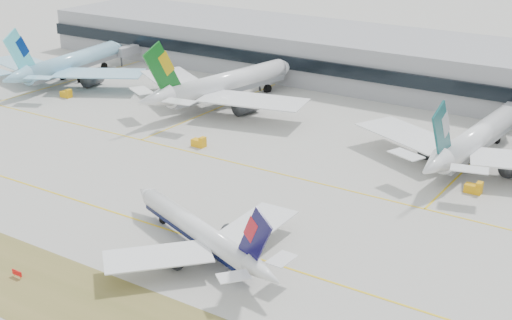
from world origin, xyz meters
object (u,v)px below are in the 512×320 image
Objects in this scene: widebody_korean at (68,64)px; taxiing_airliner at (201,233)px; terminal at (421,65)px; widebody_cathay at (473,141)px; widebody_eva at (223,85)px.

taxiing_airliner is at bearing -130.67° from widebody_korean.
widebody_korean reaches higher than terminal.
taxiing_airliner is 126.65m from widebody_korean.
widebody_cathay is (26.29, 68.07, 1.74)m from taxiing_airliner.
widebody_korean is 132.71m from widebody_cathay.
taxiing_airliner is 88.85m from widebody_eva.
widebody_cathay reaches higher than taxiing_airliner.
widebody_korean reaches higher than widebody_cathay.
taxiing_airliner is 123.48m from terminal.
widebody_korean is 0.21× the size of terminal.
widebody_korean is at bearing -12.07° from taxiing_airliner.
taxiing_airliner is at bearing 162.38° from widebody_cathay.
terminal is (98.75, 54.56, 1.78)m from widebody_korean.
terminal is at bearing -30.36° from widebody_eva.
widebody_eva reaches higher than widebody_korean.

